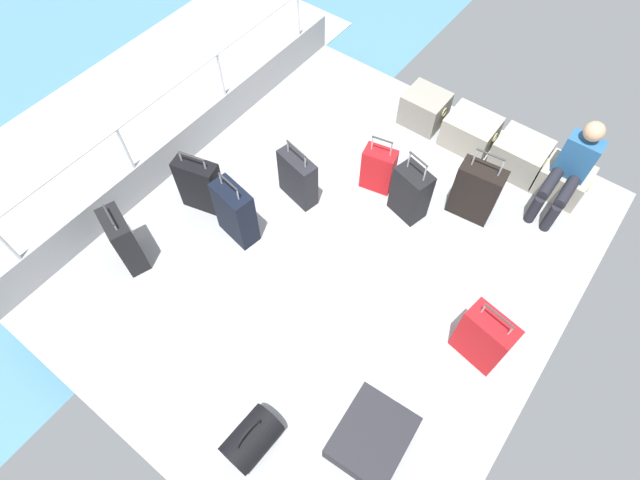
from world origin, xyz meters
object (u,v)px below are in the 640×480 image
at_px(duffel_bag, 252,439).
at_px(suitcase_3, 200,185).
at_px(cargo_crate_2, 519,156).
at_px(suitcase_0, 298,178).
at_px(suitcase_8, 378,169).
at_px(passenger_seated, 571,168).
at_px(suitcase_5, 235,213).
at_px(suitcase_6, 124,241).
at_px(suitcase_7, 476,192).
at_px(cargo_crate_0, 424,109).
at_px(cargo_crate_3, 563,181).
at_px(cargo_crate_1, 470,131).
at_px(suitcase_2, 411,193).
at_px(suitcase_4, 372,437).
at_px(suitcase_1, 484,338).

bearing_deg(duffel_bag, suitcase_3, 142.80).
height_order(cargo_crate_2, suitcase_0, suitcase_0).
distance_m(suitcase_3, suitcase_8, 1.91).
distance_m(passenger_seated, suitcase_3, 3.81).
bearing_deg(passenger_seated, suitcase_8, -149.81).
relative_size(suitcase_0, suitcase_5, 0.89).
relative_size(suitcase_3, duffel_bag, 1.64).
relative_size(suitcase_6, suitcase_8, 1.06).
bearing_deg(suitcase_3, suitcase_7, 35.16).
relative_size(cargo_crate_0, suitcase_0, 0.68).
relative_size(cargo_crate_3, suitcase_3, 0.67).
distance_m(cargo_crate_1, suitcase_0, 2.14).
height_order(suitcase_2, suitcase_4, suitcase_2).
height_order(suitcase_6, duffel_bag, suitcase_6).
relative_size(suitcase_3, suitcase_8, 1.07).
height_order(cargo_crate_0, suitcase_7, suitcase_7).
bearing_deg(cargo_crate_2, cargo_crate_3, -2.59).
distance_m(cargo_crate_0, cargo_crate_3, 1.77).
height_order(cargo_crate_3, suitcase_6, suitcase_6).
bearing_deg(suitcase_4, suitcase_7, 100.59).
xyz_separation_m(cargo_crate_1, suitcase_5, (-1.30, -2.59, 0.16)).
bearing_deg(suitcase_5, suitcase_2, 46.03).
bearing_deg(suitcase_3, suitcase_5, -5.48).
distance_m(passenger_seated, suitcase_5, 3.42).
height_order(cargo_crate_0, suitcase_3, suitcase_3).
distance_m(suitcase_5, suitcase_8, 1.62).
distance_m(suitcase_7, suitcase_8, 1.05).
xyz_separation_m(cargo_crate_3, suitcase_8, (-1.66, -1.15, 0.09)).
xyz_separation_m(cargo_crate_0, suitcase_3, (-1.23, -2.53, 0.12)).
height_order(cargo_crate_3, suitcase_3, suitcase_3).
xyz_separation_m(cargo_crate_3, suitcase_6, (-3.10, -3.45, 0.16)).
xyz_separation_m(suitcase_4, suitcase_6, (-2.93, 0.01, 0.23)).
bearing_deg(cargo_crate_2, duffel_bag, -95.78).
bearing_deg(cargo_crate_1, cargo_crate_2, -1.16).
xyz_separation_m(suitcase_2, suitcase_6, (-1.90, -2.20, 0.03)).
height_order(suitcase_0, suitcase_4, suitcase_0).
bearing_deg(cargo_crate_3, suitcase_3, -140.27).
distance_m(suitcase_3, suitcase_6, 0.95).
relative_size(cargo_crate_0, passenger_seated, 0.49).
relative_size(cargo_crate_0, suitcase_4, 0.75).
relative_size(suitcase_1, duffel_bag, 1.67).
height_order(cargo_crate_0, duffel_bag, duffel_bag).
xyz_separation_m(suitcase_0, duffel_bag, (1.32, -2.27, -0.14)).
distance_m(suitcase_0, suitcase_3, 1.03).
bearing_deg(cargo_crate_3, cargo_crate_0, 178.98).
xyz_separation_m(cargo_crate_0, cargo_crate_3, (1.77, -0.03, -0.02)).
distance_m(suitcase_1, suitcase_7, 1.60).
relative_size(suitcase_1, suitcase_3, 1.02).
height_order(suitcase_7, duffel_bag, suitcase_7).
distance_m(suitcase_2, suitcase_7, 0.67).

